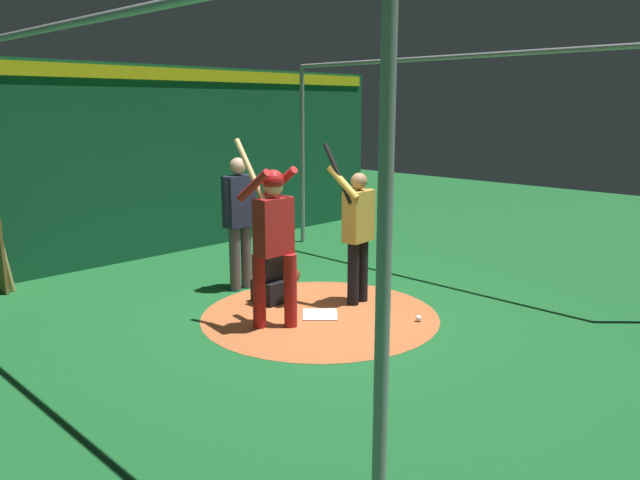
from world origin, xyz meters
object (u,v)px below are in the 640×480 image
batter (273,232)px  visitor (358,229)px  umpire (239,216)px  baseball_0 (419,318)px  catcher (274,274)px  baseball_1 (257,313)px  home_plate (320,314)px

batter → visitor: batter is taller
umpire → baseball_0: size_ratio=24.85×
visitor → baseball_0: (1.00, -0.03, -0.95)m
catcher → baseball_1: catcher is taller
home_plate → batter: 1.29m
catcher → baseball_1: bearing=-62.5°
home_plate → visitor: bearing=90.6°
visitor → baseball_0: size_ratio=27.93×
catcher → umpire: 1.03m
batter → baseball_1: 1.16m
baseball_1 → home_plate: bearing=47.8°
umpire → baseball_0: umpire is taller
visitor → catcher: bearing=-142.0°
home_plate → umpire: bearing=179.3°
baseball_0 → baseball_1: same height
umpire → baseball_1: size_ratio=24.85×
batter → visitor: size_ratio=1.05×
catcher → visitor: bearing=43.4°
batter → visitor: bearing=85.8°
baseball_0 → baseball_1: size_ratio=1.00×
home_plate → catcher: bearing=-176.6°
batter → baseball_0: 2.03m
batter → catcher: bearing=138.5°
catcher → visitor: visitor is taller
visitor → baseball_1: visitor is taller
baseball_1 → baseball_0: bearing=39.2°
home_plate → batter: batter is taller
umpire → visitor: 1.70m
catcher → baseball_0: 1.95m
catcher → visitor: 1.24m
baseball_0 → baseball_1: bearing=-140.8°
baseball_1 → visitor: bearing=68.0°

